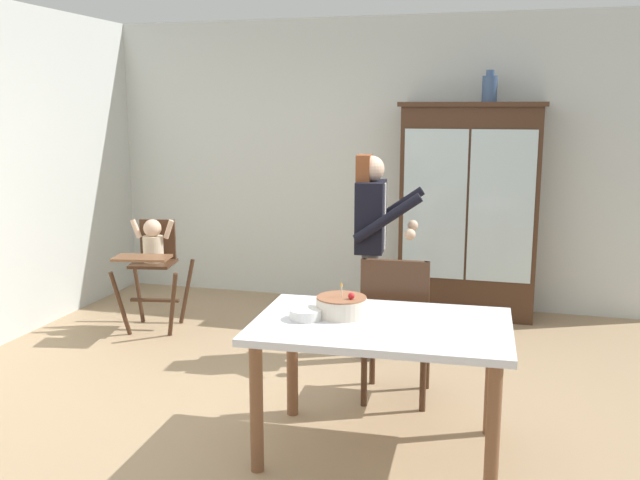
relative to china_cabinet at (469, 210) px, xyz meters
name	(u,v)px	position (x,y,z in m)	size (l,w,h in m)	color
ground_plane	(293,407)	(-0.91, -2.37, -0.96)	(6.24, 6.24, 0.00)	tan
wall_back	(375,163)	(-0.91, 0.26, 0.39)	(5.32, 0.06, 2.70)	silver
china_cabinet	(469,210)	(0.00, 0.00, 0.00)	(1.25, 0.48, 1.92)	#422819
ceramic_vase	(490,88)	(0.14, 0.00, 1.07)	(0.13, 0.13, 0.27)	#3D567F
high_chair_with_toddler	(153,254)	(-2.53, -1.14, -0.31)	(0.67, 0.76, 0.95)	#422819
adult_person	(372,231)	(-0.63, -1.31, 0.00)	(0.53, 0.51, 1.53)	#47474C
dining_table	(381,341)	(-0.28, -2.79, -0.33)	(1.40, 0.94, 0.74)	silver
birthday_cake	(342,306)	(-0.51, -2.73, -0.17)	(0.28, 0.28, 0.19)	beige
serving_bowl	(306,314)	(-0.69, -2.84, -0.20)	(0.18, 0.18, 0.06)	silver
dining_chair_far_side	(396,320)	(-0.30, -2.13, -0.41)	(0.46, 0.46, 0.96)	#422819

